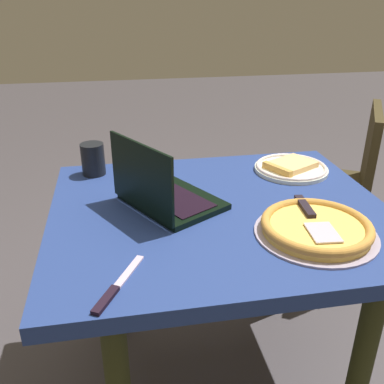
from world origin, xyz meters
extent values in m
plane|color=#433D41|center=(0.00, 0.00, 0.00)|extent=(12.00, 12.00, 0.00)
cube|color=navy|center=(0.00, 0.00, 0.70)|extent=(1.01, 0.85, 0.04)
cylinder|color=#2E3114|center=(-0.33, -0.33, 0.34)|extent=(0.06, 0.06, 0.68)
cylinder|color=#2E3114|center=(0.33, -0.33, 0.34)|extent=(0.06, 0.06, 0.68)
cylinder|color=#2E3114|center=(-0.33, 0.33, 0.34)|extent=(0.06, 0.06, 0.68)
cube|color=black|center=(0.14, -0.06, 0.73)|extent=(0.33, 0.36, 0.02)
cube|color=black|center=(0.14, -0.06, 0.75)|extent=(0.25, 0.29, 0.00)
cube|color=black|center=(0.23, 0.00, 0.84)|extent=(0.15, 0.26, 0.20)
cube|color=black|center=(0.23, 0.00, 0.84)|extent=(0.14, 0.23, 0.18)
cylinder|color=white|center=(-0.32, -0.24, 0.73)|extent=(0.26, 0.26, 0.01)
torus|color=silver|center=(-0.32, -0.24, 0.74)|extent=(0.25, 0.25, 0.01)
cube|color=#F3BC77|center=(-0.32, -0.24, 0.75)|extent=(0.20, 0.18, 0.02)
cube|color=gold|center=(-0.25, -0.20, 0.75)|extent=(0.08, 0.12, 0.03)
cylinder|color=#A296AB|center=(-0.21, 0.19, 0.73)|extent=(0.33, 0.33, 0.01)
cylinder|color=#F1C154|center=(-0.21, 0.19, 0.74)|extent=(0.28, 0.28, 0.02)
torus|color=#CA8C3B|center=(-0.21, 0.19, 0.75)|extent=(0.30, 0.30, 0.03)
cube|color=#BDB3C3|center=(-0.21, 0.24, 0.76)|extent=(0.08, 0.11, 0.00)
cube|color=black|center=(-0.22, 0.10, 0.76)|extent=(0.04, 0.13, 0.01)
cube|color=silver|center=(0.30, 0.29, 0.73)|extent=(0.10, 0.15, 0.00)
cube|color=black|center=(0.34, 0.37, 0.73)|extent=(0.06, 0.09, 0.01)
cylinder|color=black|center=(0.38, -0.34, 0.78)|extent=(0.08, 0.08, 0.11)
cylinder|color=#4A2611|center=(0.38, -0.34, 0.81)|extent=(0.07, 0.07, 0.01)
cube|color=#3A311A|center=(-0.67, -0.68, 0.44)|extent=(0.62, 0.62, 0.04)
cube|color=#3A311A|center=(-0.85, -0.57, 0.65)|extent=(0.25, 0.39, 0.38)
cylinder|color=#3A311A|center=(-0.59, -0.96, 0.21)|extent=(0.03, 0.03, 0.42)
cylinder|color=#3A311A|center=(-0.38, -0.60, 0.21)|extent=(0.03, 0.03, 0.42)
cylinder|color=#3A311A|center=(-0.95, -0.75, 0.21)|extent=(0.03, 0.03, 0.42)
cylinder|color=#3A311A|center=(-0.74, -0.39, 0.21)|extent=(0.03, 0.03, 0.42)
camera|label=1|loc=(0.29, 1.11, 1.32)|focal=40.23mm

